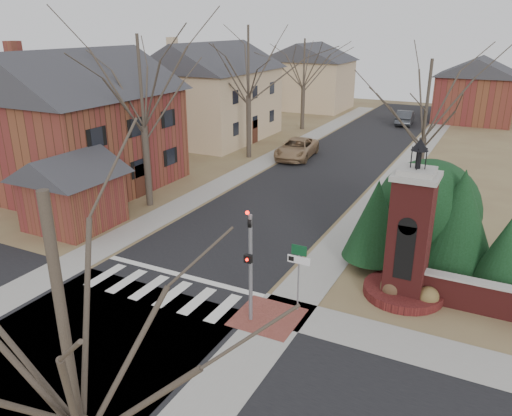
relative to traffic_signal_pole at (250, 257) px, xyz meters
The scene contains 29 objects.
ground 5.05m from the traffic_signal_pole, behind, with size 120.00×120.00×0.00m, color brown.
main_street 22.01m from the traffic_signal_pole, 101.35° to the left, with size 8.00×70.00×0.01m, color black.
cross_street 6.16m from the traffic_signal_pole, 140.28° to the right, with size 120.00×8.00×0.01m, color black.
crosswalk_zone 5.02m from the traffic_signal_pole, behind, with size 8.00×2.20×0.02m, color silver.
stop_bar 5.30m from the traffic_signal_pole, 158.11° to the left, with size 8.00×0.35×0.02m, color silver.
sidewalk_right_main 21.60m from the traffic_signal_pole, 87.59° to the left, with size 2.00×60.00×0.02m, color gray.
sidewalk_left 23.58m from the traffic_signal_pole, 113.91° to the left, with size 2.00×60.00×0.02m, color gray.
curb_apron 2.66m from the traffic_signal_pole, 40.52° to the left, with size 2.40×2.40×0.02m, color brown.
traffic_signal_pole is the anchor object (origin of this frame).
sign_post 2.02m from the traffic_signal_pole, 47.57° to the left, with size 0.90×0.07×2.75m.
brick_gate_monument 6.47m from the traffic_signal_pole, 43.24° to the left, with size 3.20×3.20×6.47m.
house_brick_left 19.81m from the traffic_signal_pole, 151.43° to the left, with size 9.80×11.80×9.42m.
house_stucco_left 31.92m from the traffic_signal_pole, 123.97° to the left, with size 9.80×12.80×9.28m.
garage_left 13.40m from the traffic_signal_pole, 163.01° to the left, with size 4.80×4.80×4.29m.
house_distant_left 50.18m from the traffic_signal_pole, 108.98° to the left, with size 10.80×8.80×8.53m.
house_distant_right 47.58m from the traffic_signal_pole, 85.55° to the left, with size 8.80×8.80×7.30m.
evergreen_near 7.06m from the traffic_signal_pole, 65.72° to the left, with size 2.80×2.80×4.10m.
evergreen_mid 9.83m from the traffic_signal_pole, 50.89° to the left, with size 3.40×3.40×4.70m.
evergreen_far 10.57m from the traffic_signal_pole, 38.95° to the left, with size 2.40×2.40×3.30m.
evergreen_mass 10.09m from the traffic_signal_pole, 62.23° to the left, with size 4.80×4.80×4.80m, color black.
bare_tree_0 14.99m from the traffic_signal_pole, 143.29° to the left, with size 8.05×8.05×11.15m.
bare_tree_1 24.83m from the traffic_signal_pole, 117.81° to the left, with size 8.40×8.40×11.64m.
bare_tree_2 36.66m from the traffic_signal_pole, 108.92° to the left, with size 7.35×7.35×10.19m.
bare_tree_3 16.28m from the traffic_signal_pole, 78.28° to the left, with size 7.00×7.00×9.70m.
bare_tree_4 10.43m from the traffic_signal_pole, 79.93° to the right, with size 6.65×6.65×9.21m.
pickup_truck 24.33m from the traffic_signal_pole, 108.50° to the left, with size 2.59×5.61×1.56m, color #9D7A55.
distant_car 41.87m from the traffic_signal_pole, 93.70° to the left, with size 1.65×4.74×1.56m, color #35383D.
dry_shrub_left 6.26m from the traffic_signal_pole, 43.12° to the left, with size 0.92×0.92×0.92m, color #4E3723.
dry_shrub_right 7.33m from the traffic_signal_pole, 35.14° to the left, with size 0.81×0.81×0.81m, color brown.
Camera 1 is at (11.72, -13.60, 10.38)m, focal length 35.00 mm.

